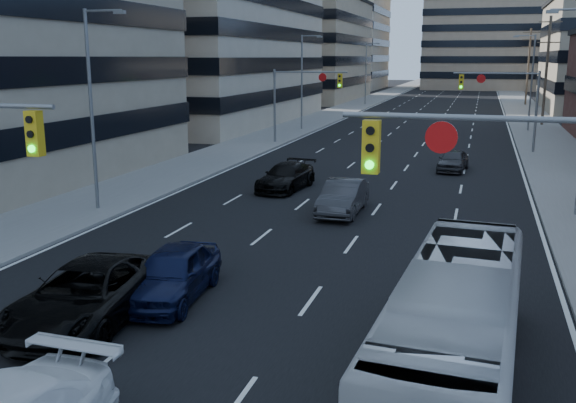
# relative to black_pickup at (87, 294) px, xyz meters

# --- Properties ---
(road_surface) EXTENTS (18.00, 300.00, 0.02)m
(road_surface) POSITION_rel_black_pickup_xyz_m (3.51, 121.23, -0.79)
(road_surface) COLOR black
(road_surface) RESTS_ON ground
(sidewalk_left) EXTENTS (5.00, 300.00, 0.15)m
(sidewalk_left) POSITION_rel_black_pickup_xyz_m (-7.99, 121.23, -0.73)
(sidewalk_left) COLOR slate
(sidewalk_left) RESTS_ON ground
(sidewalk_right) EXTENTS (5.00, 300.00, 0.15)m
(sidewalk_right) POSITION_rel_black_pickup_xyz_m (15.01, 121.23, -0.73)
(sidewalk_right) COLOR slate
(sidewalk_right) RESTS_ON ground
(office_left_far) EXTENTS (20.00, 30.00, 16.00)m
(office_left_far) POSITION_rel_black_pickup_xyz_m (-20.49, 91.23, 7.20)
(office_left_far) COLOR gray
(office_left_far) RESTS_ON ground
(bg_block_left) EXTENTS (24.00, 24.00, 20.00)m
(bg_block_left) POSITION_rel_black_pickup_xyz_m (-24.49, 131.23, 9.20)
(bg_block_left) COLOR #ADA089
(bg_block_left) RESTS_ON ground
(signal_near_right) EXTENTS (6.59, 0.33, 6.00)m
(signal_near_right) POSITION_rel_black_pickup_xyz_m (10.96, -0.77, 3.52)
(signal_near_right) COLOR slate
(signal_near_right) RESTS_ON ground
(signal_far_left) EXTENTS (6.09, 0.33, 6.00)m
(signal_far_left) POSITION_rel_black_pickup_xyz_m (-4.18, 36.23, 3.50)
(signal_far_left) COLOR slate
(signal_far_left) RESTS_ON ground
(signal_far_right) EXTENTS (6.09, 0.33, 6.00)m
(signal_far_right) POSITION_rel_black_pickup_xyz_m (11.19, 36.23, 3.50)
(signal_far_right) COLOR slate
(signal_far_right) RESTS_ON ground
(utility_pole_midblock) EXTENTS (2.20, 0.28, 11.00)m
(utility_pole_midblock) POSITION_rel_black_pickup_xyz_m (15.71, 57.23, 4.98)
(utility_pole_midblock) COLOR #4C3D2D
(utility_pole_midblock) RESTS_ON ground
(utility_pole_distant) EXTENTS (2.20, 0.28, 11.00)m
(utility_pole_distant) POSITION_rel_black_pickup_xyz_m (15.71, 87.23, 4.98)
(utility_pole_distant) COLOR #4C3D2D
(utility_pole_distant) RESTS_ON ground
(streetlight_left_near) EXTENTS (2.03, 0.22, 9.00)m
(streetlight_left_near) POSITION_rel_black_pickup_xyz_m (-6.83, 11.23, 4.25)
(streetlight_left_near) COLOR slate
(streetlight_left_near) RESTS_ON ground
(streetlight_left_mid) EXTENTS (2.03, 0.22, 9.00)m
(streetlight_left_mid) POSITION_rel_black_pickup_xyz_m (-6.83, 46.23, 4.25)
(streetlight_left_mid) COLOR slate
(streetlight_left_mid) RESTS_ON ground
(streetlight_left_far) EXTENTS (2.03, 0.22, 9.00)m
(streetlight_left_far) POSITION_rel_black_pickup_xyz_m (-6.83, 81.23, 4.25)
(streetlight_left_far) COLOR slate
(streetlight_left_far) RESTS_ON ground
(streetlight_right_far) EXTENTS (2.03, 0.22, 9.00)m
(streetlight_right_far) POSITION_rel_black_pickup_xyz_m (13.85, 51.23, 4.25)
(streetlight_right_far) COLOR slate
(streetlight_right_far) RESTS_ON ground
(black_pickup) EXTENTS (3.25, 6.02, 1.60)m
(black_pickup) POSITION_rel_black_pickup_xyz_m (0.00, 0.00, 0.00)
(black_pickup) COLOR black
(black_pickup) RESTS_ON ground
(transit_bus) EXTENTS (3.01, 10.17, 2.80)m
(transit_bus) POSITION_rel_black_pickup_xyz_m (9.51, -0.94, 0.60)
(transit_bus) COLOR #BEBEBE
(transit_bus) RESTS_ON ground
(sedan_blue) EXTENTS (2.25, 4.75, 1.57)m
(sedan_blue) POSITION_rel_black_pickup_xyz_m (1.38, 2.24, -0.02)
(sedan_blue) COLOR black
(sedan_blue) RESTS_ON ground
(sedan_grey_center) EXTENTS (1.61, 4.61, 1.52)m
(sedan_grey_center) POSITION_rel_black_pickup_xyz_m (3.95, 14.03, -0.04)
(sedan_grey_center) COLOR #303033
(sedan_grey_center) RESTS_ON ground
(sedan_black_far) EXTENTS (2.47, 5.04, 1.41)m
(sedan_black_far) POSITION_rel_black_pickup_xyz_m (-0.09, 18.43, -0.10)
(sedan_black_far) COLOR black
(sedan_black_far) RESTS_ON ground
(sedan_grey_right) EXTENTS (1.99, 4.10, 1.35)m
(sedan_grey_right) POSITION_rel_black_pickup_xyz_m (8.20, 26.98, -0.13)
(sedan_grey_right) COLOR #333336
(sedan_grey_right) RESTS_ON ground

